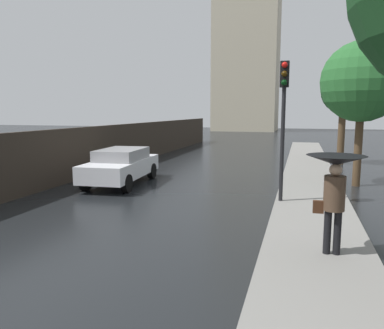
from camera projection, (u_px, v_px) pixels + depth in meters
The scene contains 6 objects.
car_white_mid_road at pixel (121, 165), 14.82m from camera, with size 2.07×4.46×1.39m.
pedestrian_with_umbrella_near at pixel (335, 177), 7.06m from camera, with size 1.09×1.09×1.91m.
traffic_light at pixel (284, 105), 11.14m from camera, with size 0.26×0.39×4.17m.
street_tree_mid at pixel (344, 93), 19.92m from camera, with size 2.33×2.33×5.08m.
street_tree_far at pixel (362, 82), 13.98m from camera, with size 3.01×3.01×5.46m.
distant_tower at pixel (248, 12), 53.80m from camera, with size 8.85×8.74×33.64m.
Camera 1 is at (4.69, -4.32, 2.88)m, focal length 35.23 mm.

